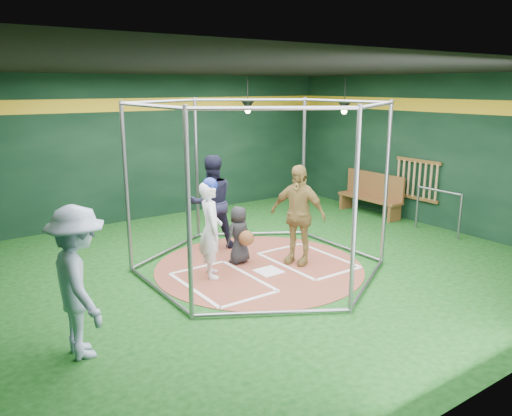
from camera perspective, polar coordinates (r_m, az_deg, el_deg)
room_shell at (r=8.75m, az=0.35°, el=4.05°), size 10.10×9.10×3.53m
clay_disc at (r=9.20m, az=0.36°, el=-6.76°), size 3.80×3.80×0.01m
home_plate at (r=8.97m, az=1.48°, el=-7.23°), size 0.43×0.43×0.01m
batter_box_left at (r=8.51m, az=-3.93°, el=-8.44°), size 1.17×1.77×0.01m
batter_box_right at (r=9.56m, az=5.91°, el=-5.94°), size 1.17×1.77×0.01m
batting_cage at (r=8.79m, az=0.37°, el=2.41°), size 4.05×4.67×3.00m
bat_rack at (r=12.58m, az=17.90°, el=3.12°), size 0.07×1.25×0.98m
pendant_lamp_near at (r=12.83m, az=-0.95°, el=11.59°), size 0.34×0.34×0.90m
pendant_lamp_far at (r=12.75m, az=10.06°, el=11.37°), size 0.34×0.34×0.90m
batter_figure at (r=8.55m, az=-5.20°, el=-2.27°), size 0.59×0.71×1.74m
visitor_leopard at (r=9.18m, az=4.78°, el=-0.76°), size 0.87×1.17×1.85m
catcher_figure at (r=9.23m, az=-1.89°, el=-3.12°), size 0.58×0.61×1.08m
umpire at (r=10.04m, az=-5.12°, el=0.66°), size 1.07×0.92×1.90m
bystander_blue at (r=6.40m, az=-19.58°, el=-8.01°), size 0.74×1.24×1.89m
dugout_bench at (r=13.14m, az=13.10°, el=1.65°), size 0.43×1.85×1.08m
steel_railing at (r=11.84m, az=20.12°, el=0.41°), size 0.05×1.16×1.00m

